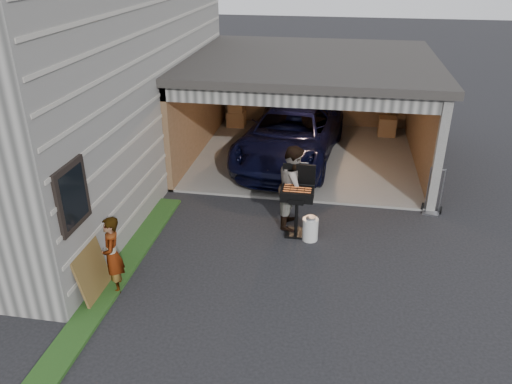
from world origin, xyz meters
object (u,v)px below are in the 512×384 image
hand_truck (432,204)px  bbq_grill (297,195)px  minivan (290,137)px  man (294,187)px  propane_tank (310,229)px  woman (112,255)px  plywood_panel (92,272)px

hand_truck → bbq_grill: bearing=-140.1°
minivan → hand_truck: (3.60, -2.51, -0.52)m
bbq_grill → man: bearing=104.5°
bbq_grill → propane_tank: bearing=-33.5°
bbq_grill → hand_truck: bearing=25.8°
woman → plywood_panel: (-0.30, -0.23, -0.24)m
woman → plywood_panel: 0.45m
woman → hand_truck: woman is taller
minivan → man: size_ratio=2.86×
minivan → plywood_panel: (-2.72, -6.71, -0.25)m
plywood_panel → hand_truck: (6.32, 4.20, -0.28)m
bbq_grill → plywood_panel: bbq_grill is taller
woman → plywood_panel: size_ratio=1.47×
minivan → plywood_panel: size_ratio=5.35×
woman → hand_truck: bearing=101.9°
propane_tank → woman: bearing=-145.1°
minivan → man: 3.62m
bbq_grill → hand_truck: bbq_grill is taller
minivan → hand_truck: minivan is taller
propane_tank → plywood_panel: bearing=-145.0°
plywood_panel → minivan: bearing=67.9°
plywood_panel → man: bearing=44.3°
propane_tank → plywood_panel: (-3.61, -2.53, 0.24)m
man → plywood_panel: 4.50m
minivan → man: man is taller
minivan → woman: size_ratio=3.63×
man → propane_tank: bearing=-141.9°
minivan → plywood_panel: bearing=-105.8°
minivan → hand_truck: bearing=-28.6°
woman → minivan: bearing=138.0°
bbq_grill → propane_tank: size_ratio=3.09×
propane_tank → hand_truck: bearing=31.7°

